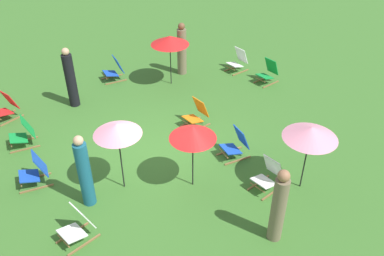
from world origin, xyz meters
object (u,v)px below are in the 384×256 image
(umbrella_2, at_px, (193,132))
(person_3, at_px, (182,50))
(deckchair_3, at_px, (7,107))
(deckchair_7, at_px, (115,70))
(deckchair_2, at_px, (238,61))
(person_1, at_px, (71,79))
(deckchair_1, at_px, (197,114))
(deckchair_11, at_px, (236,144))
(deckchair_4, at_px, (35,171))
(umbrella_0, at_px, (170,40))
(deckchair_5, at_px, (78,225))
(deckchair_10, at_px, (268,175))
(umbrella_1, at_px, (311,133))
(deckchair_0, at_px, (268,72))
(umbrella_3, at_px, (117,129))
(person_0, at_px, (84,173))
(deckchair_8, at_px, (24,134))
(person_2, at_px, (279,207))

(umbrella_2, height_order, person_3, person_3)
(deckchair_3, xyz_separation_m, deckchair_7, (-0.10, 3.67, 0.00))
(deckchair_2, xyz_separation_m, deckchair_3, (-2.07, -7.41, 0.00))
(person_1, bearing_deg, deckchair_1, 12.80)
(deckchair_11, bearing_deg, deckchair_2, 148.07)
(deckchair_2, distance_m, person_1, 5.80)
(deckchair_3, distance_m, umbrella_2, 6.25)
(deckchair_4, distance_m, umbrella_2, 3.85)
(deckchair_11, xyz_separation_m, umbrella_0, (-4.20, 1.10, 1.18))
(deckchair_1, distance_m, umbrella_2, 2.76)
(person_3, bearing_deg, umbrella_2, -121.31)
(deckchair_5, bearing_deg, deckchair_10, 65.29)
(deckchair_11, height_order, umbrella_2, umbrella_2)
(deckchair_1, relative_size, umbrella_1, 0.49)
(deckchair_0, bearing_deg, umbrella_0, -126.88)
(umbrella_3, bearing_deg, person_0, -93.08)
(deckchair_10, bearing_deg, umbrella_2, -134.58)
(umbrella_0, height_order, umbrella_2, umbrella_0)
(deckchair_2, xyz_separation_m, person_3, (-1.10, -1.66, 0.50))
(deckchair_8, height_order, umbrella_1, umbrella_1)
(deckchair_5, bearing_deg, person_3, 120.23)
(deckchair_10, bearing_deg, deckchair_5, -110.75)
(umbrella_0, distance_m, umbrella_3, 5.18)
(deckchair_2, relative_size, umbrella_3, 0.47)
(umbrella_1, bearing_deg, umbrella_2, -130.92)
(deckchair_0, relative_size, deckchair_4, 0.96)
(deckchair_1, distance_m, person_1, 3.97)
(deckchair_7, distance_m, person_1, 2.02)
(deckchair_1, height_order, person_0, person_0)
(deckchair_4, xyz_separation_m, person_1, (-2.75, 2.31, 0.53))
(person_0, bearing_deg, deckchair_8, -6.15)
(deckchair_1, bearing_deg, deckchair_7, -174.34)
(umbrella_1, height_order, umbrella_3, umbrella_3)
(umbrella_3, bearing_deg, deckchair_1, 106.72)
(deckchair_4, relative_size, deckchair_8, 1.01)
(deckchair_0, relative_size, person_0, 0.46)
(deckchair_11, xyz_separation_m, person_2, (2.41, -1.27, 0.48))
(deckchair_8, relative_size, umbrella_3, 0.48)
(person_3, bearing_deg, deckchair_2, -29.10)
(deckchair_8, xyz_separation_m, person_2, (6.32, 2.73, 0.48))
(deckchair_8, bearing_deg, deckchair_5, 9.57)
(deckchair_7, bearing_deg, deckchair_11, 14.28)
(deckchair_4, relative_size, person_2, 0.49)
(umbrella_0, relative_size, person_2, 0.96)
(deckchair_4, xyz_separation_m, umbrella_0, (-1.96, 5.45, 1.18))
(deckchair_0, relative_size, deckchair_1, 1.00)
(umbrella_3, bearing_deg, deckchair_0, 101.83)
(deckchair_2, bearing_deg, umbrella_2, -53.27)
(deckchair_2, height_order, deckchair_3, same)
(deckchair_8, relative_size, deckchair_10, 1.03)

